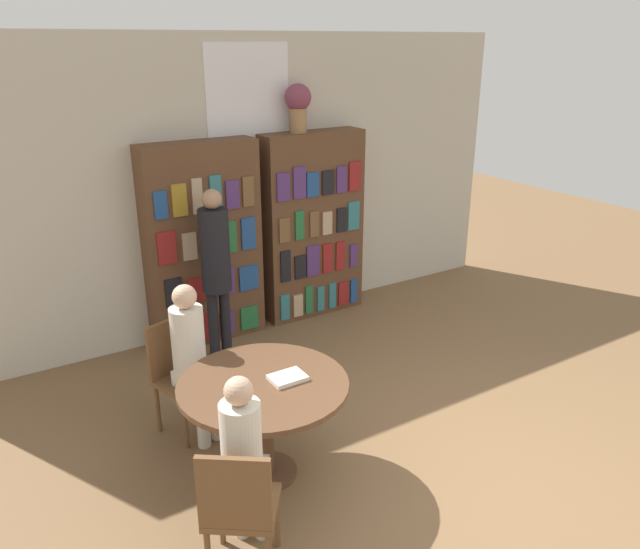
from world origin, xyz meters
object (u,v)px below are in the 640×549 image
Objects in this scene: chair_left_side at (180,370)px; bookshelf_right at (312,226)px; seated_reader_left at (193,354)px; bookshelf_left at (203,245)px; reading_table at (264,399)px; librarian_standing at (215,260)px; seated_reader_right at (244,458)px; flower_vase at (298,104)px; chair_near_camera at (239,506)px.

bookshelf_right is at bearing -164.07° from chair_left_side.
chair_left_side is 0.27m from seated_reader_left.
bookshelf_left is 2.24× the size of chair_left_side.
librarian_standing reaches higher than reading_table.
seated_reader_right is 0.74× the size of librarian_standing.
bookshelf_right is at bearing -1.67° from flower_vase.
seated_reader_right is (0.11, 0.15, 0.18)m from chair_near_camera.
bookshelf_left is 4.17× the size of flower_vase.
bookshelf_right is 1.31m from flower_vase.
reading_table is 1.29× the size of chair_left_side.
bookshelf_left is 1.64× the size of seated_reader_right.
chair_near_camera is (-2.17, -3.03, -1.81)m from flower_vase.
seated_reader_left is (0.31, 1.45, 0.20)m from chair_near_camera.
flower_vase reaches higher than bookshelf_left.
bookshelf_right is 3.65m from seated_reader_right.
seated_reader_left is at bearing -142.13° from bookshelf_right.
chair_left_side is at bearing -146.06° from bookshelf_right.
flower_vase is 0.39× the size of seated_reader_right.
seated_reader_right is (-0.15, -1.47, 0.18)m from chair_left_side.
chair_left_side reaches higher than reading_table.
bookshelf_left is 1.73× the size of reading_table.
seated_reader_right is (-0.95, -2.87, -0.32)m from bookshelf_left.
librarian_standing is (0.87, 2.37, 0.33)m from seated_reader_right.
flower_vase is at bearing -157.71° from seated_reader_left.
chair_left_side is at bearing 120.30° from seated_reader_right.
bookshelf_right is at bearing -0.00° from bookshelf_left.
bookshelf_right is 1.64× the size of seated_reader_right.
flower_vase is at bearing 22.92° from librarian_standing.
reading_table is at bearing 90.00° from seated_reader_left.
reading_table is at bearing 90.00° from chair_near_camera.
seated_reader_right is at bearing -108.35° from bookshelf_left.
seated_reader_left is 0.75× the size of librarian_standing.
seated_reader_left is at bearing 113.80° from chair_near_camera.
chair_left_side is at bearing 108.01° from reading_table.
bookshelf_right reaches higher than librarian_standing.
flower_vase is 0.54× the size of chair_left_side.
librarian_standing is at bearing -139.79° from seated_reader_left.
flower_vase reaches higher than chair_near_camera.
chair_left_side is (-0.29, 0.88, -0.11)m from reading_table.
reading_table is at bearing -103.76° from librarian_standing.
librarian_standing is at bearing 76.24° from reading_table.
flower_vase reaches higher than seated_reader_right.
bookshelf_right is 1.61× the size of seated_reader_left.
seated_reader_right is at bearing 90.00° from chair_near_camera.
librarian_standing is (-1.36, -0.50, 0.01)m from bookshelf_right.
reading_table is (-1.79, -2.28, -0.39)m from bookshelf_right.
librarian_standing is (0.66, 1.07, 0.30)m from seated_reader_left.
flower_vase is at bearing 178.33° from bookshelf_right.
librarian_standing is (-0.09, -0.50, 0.01)m from bookshelf_left.
bookshelf_right is (1.27, -0.00, 0.00)m from bookshelf_left.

